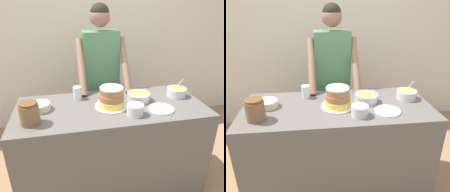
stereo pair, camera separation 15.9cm
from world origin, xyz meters
TOP-DOWN VIEW (x-y plane):
  - wall_back at (0.00, 1.78)m, footprint 10.00×0.05m
  - counter at (0.00, 0.36)m, footprint 1.66×0.73m
  - person_baker at (0.01, 0.95)m, footprint 0.52×0.47m
  - cake at (0.00, 0.35)m, footprint 0.29×0.29m
  - frosting_bowl_olive at (0.67, 0.45)m, footprint 0.18×0.18m
  - frosting_bowl_yellow at (0.27, 0.42)m, footprint 0.21×0.21m
  - frosting_bowl_pink at (-0.61, 0.41)m, footprint 0.18×0.18m
  - frosting_bowl_white at (0.16, 0.16)m, footprint 0.14×0.14m
  - drinking_glass at (-0.28, 0.58)m, footprint 0.08×0.08m
  - ceramic_plate at (0.40, 0.20)m, footprint 0.22×0.22m
  - stoneware_jar at (-0.66, 0.19)m, footprint 0.14×0.14m

SIDE VIEW (x-z plane):
  - counter at x=0.00m, z-range 0.00..0.90m
  - ceramic_plate at x=0.40m, z-range 0.90..0.91m
  - frosting_bowl_pink at x=-0.61m, z-range 0.90..0.96m
  - frosting_bowl_yellow at x=0.27m, z-range 0.86..1.01m
  - frosting_bowl_olive at x=0.67m, z-range 0.86..1.02m
  - frosting_bowl_white at x=0.16m, z-range 0.90..0.99m
  - drinking_glass at x=-0.28m, z-range 0.90..1.02m
  - cake at x=0.00m, z-range 0.89..1.07m
  - stoneware_jar at x=-0.66m, z-range 0.89..1.07m
  - person_baker at x=0.01m, z-range 0.19..1.93m
  - wall_back at x=0.00m, z-range 0.00..2.60m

